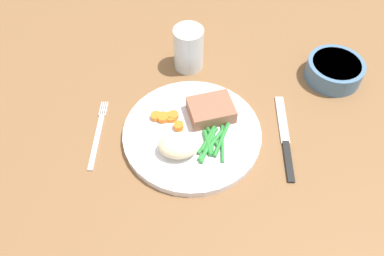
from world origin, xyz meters
TOP-DOWN VIEW (x-y plane):
  - dining_table at (0.00, 0.00)cm, footprint 120.00×90.00cm
  - dinner_plate at (-3.01, -2.09)cm, footprint 26.80×26.80cm
  - meat_portion at (0.61, 2.13)cm, footprint 10.13×8.91cm
  - mashed_potatoes at (-5.42, -6.92)cm, footprint 7.29×5.35cm
  - carrot_slices at (-7.77, 0.51)cm, footprint 6.60×4.70cm
  - green_beans at (0.90, -4.66)cm, footprint 6.48×9.82cm
  - fork at (-21.48, -2.35)cm, footprint 1.44×16.60cm
  - knife at (15.11, -2.38)cm, footprint 1.70×20.50cm
  - water_glass at (-4.30, 17.85)cm, footprint 6.54×6.54cm
  - salad_bowl at (27.44, 14.82)cm, footprint 12.09×12.09cm

SIDE VIEW (x-z plane):
  - dining_table at x=0.00cm, z-range 0.00..2.00cm
  - knife at x=15.11cm, z-range 1.88..2.52cm
  - fork at x=-21.48cm, z-range 2.00..2.40cm
  - dinner_plate at x=-3.01cm, z-range 2.00..3.60cm
  - green_beans at x=0.90cm, z-range 3.55..4.42cm
  - carrot_slices at x=-7.77cm, z-range 3.50..4.78cm
  - salad_bowl at x=27.44cm, z-range 2.28..6.62cm
  - meat_portion at x=0.61cm, z-range 3.60..6.52cm
  - mashed_potatoes at x=-5.42cm, z-range 3.60..7.33cm
  - water_glass at x=-4.30cm, z-range 1.35..11.22cm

